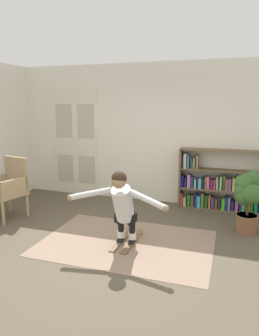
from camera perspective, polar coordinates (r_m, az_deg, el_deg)
The scene contains 9 objects.
ground_plane at distance 4.61m, azimuth -4.93°, elevation -14.88°, with size 7.20×7.20×0.00m, color brown.
back_wall at distance 6.62m, azimuth 3.80°, elevation 6.31°, with size 6.00×0.10×2.90m, color silver.
double_door at distance 7.22m, azimuth -9.85°, elevation 4.85°, with size 1.22×0.05×2.45m.
rug at distance 4.82m, azimuth -0.54°, elevation -13.51°, with size 2.54×1.75×0.01m, color gray.
bookshelf at distance 6.37m, azimuth 16.40°, elevation -3.27°, with size 1.76×0.30×1.20m.
wicker_chair at distance 6.13m, azimuth -21.36°, elevation -3.11°, with size 0.73×0.73×1.10m.
potted_plant at distance 5.31m, azimuth 20.85°, elevation -4.86°, with size 0.44×0.47×1.03m.
skis_pair at distance 4.84m, azimuth -0.41°, elevation -13.16°, with size 0.29×0.79×0.07m.
person_skier at distance 4.44m, azimuth -1.29°, elevation -6.38°, with size 1.46×0.59×1.09m.
Camera 1 is at (1.66, -3.78, 2.04)m, focal length 33.19 mm.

